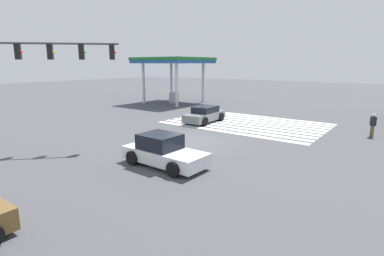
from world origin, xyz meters
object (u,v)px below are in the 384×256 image
Objects in this scene: traffic_signal_mast at (33,65)px; pedestrian at (373,124)px; car_2 at (163,152)px; car_1 at (205,115)px.

pedestrian is at bearing -1.10° from traffic_signal_mast.
traffic_signal_mast is at bearing -164.78° from car_2.
car_1 is 1.00× the size of car_2.
traffic_signal_mast is 1.42× the size of car_1.
car_2 is at bearing 21.82° from car_1.
car_2 is at bearing 16.89° from pedestrian.
traffic_signal_mast is 21.84m from pedestrian.
pedestrian is at bearing 61.37° from car_2.
traffic_signal_mast is 1.42× the size of car_2.
car_2 is 2.75× the size of pedestrian.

